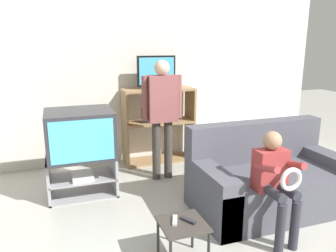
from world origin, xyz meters
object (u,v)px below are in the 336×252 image
remote_control_white (175,220)px  couch (268,181)px  television_flat (156,73)px  remote_control_black (188,220)px  person_seated_child (275,177)px  media_shelf (158,125)px  snack_table (183,229)px  tv_stand (82,176)px  television_main (80,134)px  person_standing_adult (162,109)px

remote_control_white → couch: (1.29, 0.55, -0.07)m
television_flat → remote_control_black: 2.60m
person_seated_child → media_shelf: bearing=99.1°
snack_table → tv_stand: bearing=113.0°
remote_control_white → person_seated_child: (0.97, 0.03, 0.23)m
television_main → person_seated_child: (1.57, -1.49, -0.16)m
media_shelf → remote_control_white: media_shelf is taller
person_seated_child → remote_control_black: bearing=-176.0°
remote_control_black → person_seated_child: person_seated_child is taller
media_shelf → person_standing_adult: (-0.15, -0.65, 0.37)m
television_flat → couch: television_flat is taller
remote_control_white → person_standing_adult: 1.84m
snack_table → person_standing_adult: 1.89m
television_main → couch: 2.18m
media_shelf → tv_stand: bearing=-145.9°
television_main → snack_table: bearing=-67.1°
person_standing_adult → person_seated_child: size_ratio=1.56×
person_standing_adult → television_main: bearing=-170.7°
television_main → remote_control_black: bearing=-65.5°
television_main → remote_control_white: (0.61, -1.52, -0.39)m
remote_control_white → couch: bearing=44.8°
person_standing_adult → television_flat: bearing=78.9°
snack_table → couch: couch is taller
tv_stand → television_flat: size_ratio=1.37×
person_standing_adult → person_seated_child: bearing=-72.5°
television_flat → remote_control_white: (-0.57, -2.33, -0.98)m
tv_stand → person_seated_child: person_seated_child is taller
television_flat → couch: 2.19m
media_shelf → remote_control_black: (-0.50, -2.37, -0.20)m
television_main → remote_control_white: television_main is taller
couch → tv_stand: bearing=152.9°
remote_control_white → couch: size_ratio=0.09×
television_main → snack_table: 1.75m
tv_stand → television_main: bearing=-35.8°
person_seated_child → television_flat: bearing=99.8°
couch → person_standing_adult: person_standing_adult is taller
television_main → person_seated_child: television_main is taller
person_standing_adult → tv_stand: bearing=-170.9°
media_shelf → couch: media_shelf is taller
remote_control_white → remote_control_black: bearing=3.1°
media_shelf → person_standing_adult: bearing=-103.2°
remote_control_white → person_standing_adult: (0.45, 1.69, 0.58)m
television_main → remote_control_black: (0.71, -1.55, -0.39)m
television_main → television_flat: 1.55m
remote_control_white → television_flat: bearing=98.1°
tv_stand → couch: bearing=-27.1°
tv_stand → remote_control_black: 1.71m
tv_stand → remote_control_black: (0.71, -1.55, 0.13)m
tv_stand → media_shelf: media_shelf is taller
tv_stand → snack_table: bearing=-67.0°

